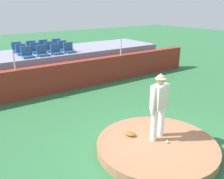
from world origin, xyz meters
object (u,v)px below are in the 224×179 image
object	(u,v)px
stadium_chair_5	(36,50)
stadium_chair_6	(50,49)
stadium_chair_7	(63,47)
stadium_chair_11	(57,45)
stadium_chair_2	(56,51)
stadium_chair_8	(17,49)
stadium_chair_1	(42,52)
baseball	(167,142)
stadium_chair_0	(27,54)
stadium_chair_10	(44,46)
stadium_chair_9	(32,48)
pitcher	(159,102)
fielding_glove	(130,134)
stadium_chair_4	(22,51)
stadium_chair_3	(69,49)

from	to	relation	value
stadium_chair_5	stadium_chair_6	world-z (taller)	same
stadium_chair_7	stadium_chair_11	bearing A→B (deg)	-90.62
stadium_chair_5	stadium_chair_7	xyz separation A→B (m)	(1.42, -0.04, 0.00)
stadium_chair_2	stadium_chair_8	bearing A→B (deg)	-49.14
stadium_chair_1	stadium_chair_7	size ratio (longest dim) A/B	1.00
baseball	stadium_chair_8	bearing A→B (deg)	97.93
stadium_chair_0	stadium_chair_6	bearing A→B (deg)	-150.76
baseball	stadium_chair_7	world-z (taller)	stadium_chair_7
stadium_chair_2	stadium_chair_10	xyz separation A→B (m)	(-0.00, 1.64, 0.00)
stadium_chair_11	stadium_chair_5	bearing A→B (deg)	28.57
stadium_chair_9	stadium_chair_10	world-z (taller)	same
stadium_chair_0	stadium_chair_1	world-z (taller)	same
stadium_chair_2	stadium_chair_8	size ratio (longest dim) A/B	1.00
stadium_chair_6	stadium_chair_9	distance (m)	1.06
stadium_chair_0	stadium_chair_2	bearing A→B (deg)	-179.32
stadium_chair_1	stadium_chair_9	world-z (taller)	same
stadium_chair_8	stadium_chair_7	bearing A→B (deg)	158.41
pitcher	stadium_chair_2	world-z (taller)	pitcher
stadium_chair_5	stadium_chair_7	world-z (taller)	same
stadium_chair_6	stadium_chair_11	size ratio (longest dim) A/B	1.00
baseball	stadium_chair_11	distance (m)	9.23
stadium_chair_5	stadium_chair_10	bearing A→B (deg)	-130.96
fielding_glove	stadium_chair_7	world-z (taller)	stadium_chair_7
stadium_chair_4	stadium_chair_2	bearing A→B (deg)	149.51
stadium_chair_3	stadium_chair_4	distance (m)	2.26
stadium_chair_2	stadium_chair_9	size ratio (longest dim) A/B	1.00
pitcher	stadium_chair_8	world-z (taller)	pitcher
stadium_chair_1	stadium_chair_11	xyz separation A→B (m)	(1.42, 1.62, 0.00)
stadium_chair_0	stadium_chair_3	distance (m)	2.11
stadium_chair_6	stadium_chair_11	bearing A→B (deg)	-130.62
fielding_glove	stadium_chair_9	world-z (taller)	stadium_chair_9
stadium_chair_7	stadium_chair_8	distance (m)	2.28
baseball	stadium_chair_3	xyz separation A→B (m)	(0.83, 7.51, 1.29)
stadium_chair_0	stadium_chair_9	world-z (taller)	same
baseball	stadium_chair_11	xyz separation A→B (m)	(0.86, 9.09, 1.29)
baseball	stadium_chair_7	bearing A→B (deg)	84.14
stadium_chair_6	stadium_chair_7	bearing A→B (deg)	-179.93
stadium_chair_1	stadium_chair_10	size ratio (longest dim) A/B	1.00
stadium_chair_11	baseball	bearing A→B (deg)	84.61
stadium_chair_2	stadium_chair_5	xyz separation A→B (m)	(-0.71, 0.83, 0.00)
pitcher	stadium_chair_3	xyz separation A→B (m)	(0.86, 7.14, 0.26)
stadium_chair_5	stadium_chair_2	bearing A→B (deg)	130.55
stadium_chair_2	stadium_chair_11	distance (m)	1.76
stadium_chair_9	stadium_chair_8	bearing A→B (deg)	-1.97
stadium_chair_11	stadium_chair_0	bearing A→B (deg)	37.24
stadium_chair_3	stadium_chair_8	distance (m)	2.64
baseball	stadium_chair_9	xyz separation A→B (m)	(-0.53, 9.08, 1.29)
stadium_chair_3	stadium_chair_4	world-z (taller)	same
stadium_chair_1	baseball	bearing A→B (deg)	94.30
stadium_chair_2	stadium_chair_3	distance (m)	0.69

